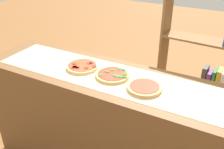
{
  "coord_description": "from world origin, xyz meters",
  "views": [
    {
      "loc": [
        0.75,
        -1.4,
        1.83
      ],
      "look_at": [
        0.0,
        0.0,
        0.95
      ],
      "focal_mm": 40.88,
      "sensor_mm": 36.0,
      "label": 1
    }
  ],
  "objects_px": {
    "pizza_spinach_1": "(113,75)",
    "pizza_pepperoni_0": "(82,66)",
    "pizza_plain_2": "(144,87)",
    "bookshelf": "(205,76)"
  },
  "relations": [
    {
      "from": "pizza_pepperoni_0",
      "to": "pizza_plain_2",
      "type": "distance_m",
      "value": 0.54
    },
    {
      "from": "pizza_pepperoni_0",
      "to": "pizza_spinach_1",
      "type": "distance_m",
      "value": 0.27
    },
    {
      "from": "pizza_spinach_1",
      "to": "pizza_plain_2",
      "type": "bearing_deg",
      "value": -11.13
    },
    {
      "from": "pizza_spinach_1",
      "to": "pizza_plain_2",
      "type": "distance_m",
      "value": 0.27
    },
    {
      "from": "pizza_spinach_1",
      "to": "pizza_plain_2",
      "type": "relative_size",
      "value": 1.05
    },
    {
      "from": "pizza_spinach_1",
      "to": "pizza_pepperoni_0",
      "type": "bearing_deg",
      "value": 178.47
    },
    {
      "from": "pizza_spinach_1",
      "to": "pizza_plain_2",
      "type": "height_order",
      "value": "pizza_spinach_1"
    },
    {
      "from": "pizza_plain_2",
      "to": "bookshelf",
      "type": "height_order",
      "value": "bookshelf"
    },
    {
      "from": "pizza_spinach_1",
      "to": "bookshelf",
      "type": "height_order",
      "value": "bookshelf"
    },
    {
      "from": "pizza_pepperoni_0",
      "to": "pizza_spinach_1",
      "type": "bearing_deg",
      "value": -1.53
    }
  ]
}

